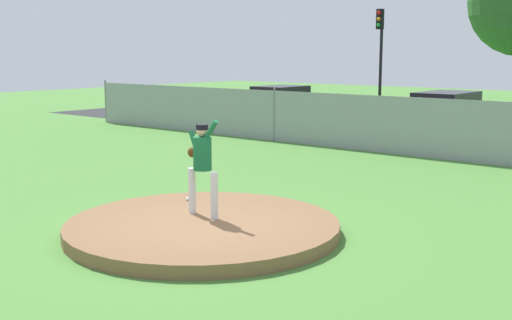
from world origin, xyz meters
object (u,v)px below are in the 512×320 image
Objects in this scene: baseball at (188,199)px; parked_car_burgundy at (446,115)px; pitcher_youth at (202,160)px; traffic_light_near at (380,45)px; traffic_cone_orange at (354,128)px; parked_car_red at (280,106)px.

baseball is 13.99m from parked_car_burgundy.
traffic_light_near is at bearing 110.40° from pitcher_youth.
traffic_light_near is (-6.92, 18.60, 2.19)m from pitcher_youth.
parked_car_burgundy is at bearing -38.67° from traffic_light_near.
traffic_cone_orange is 6.82m from traffic_light_near.
pitcher_youth is 0.36× the size of parked_car_burgundy.
pitcher_youth is 23.29× the size of baseball.
traffic_cone_orange is (-2.86, -1.65, -0.53)m from parked_car_burgundy.
traffic_cone_orange is at bearing 106.86° from baseball.
traffic_light_near is (-5.01, 4.01, 2.62)m from parked_car_burgundy.
parked_car_burgundy is 0.95× the size of traffic_light_near.
traffic_light_near reaches higher than parked_car_burgundy.
pitcher_youth is at bearing -56.92° from parked_car_red.
traffic_light_near reaches higher than traffic_cone_orange.
pitcher_youth is 19.96m from traffic_light_near.
pitcher_youth is at bearing -69.78° from traffic_cone_orange.
traffic_light_near reaches higher than parked_car_red.
pitcher_youth is 14.72m from parked_car_burgundy.
parked_car_burgundy reaches higher than parked_car_red.
parked_car_red is 7.38m from parked_car_burgundy.
pitcher_youth is 0.34× the size of traffic_light_near.
parked_car_red is at bearing 163.85° from traffic_cone_orange.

